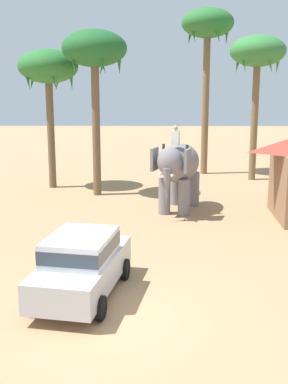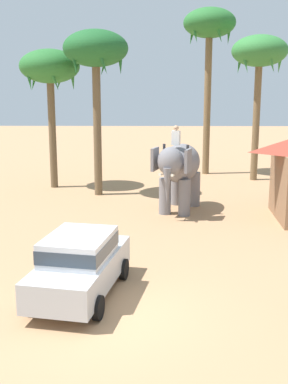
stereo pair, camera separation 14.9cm
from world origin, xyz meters
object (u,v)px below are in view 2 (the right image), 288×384
car_sedan_foreground (80,262)px  palm_tree_near_hut (96,53)px  elephant_with_mahout (179,167)px  palm_tree_leaning_seaward (259,55)px  palm_tree_left_of_road (209,30)px  palm_tree_far_back (50,70)px

car_sedan_foreground → palm_tree_near_hut: palm_tree_near_hut is taller
elephant_with_mahout → palm_tree_leaning_seaward: palm_tree_leaning_seaward is taller
elephant_with_mahout → palm_tree_left_of_road: size_ratio=0.39×
elephant_with_mahout → palm_tree_left_of_road: (2.27, 9.72, 6.92)m
car_sedan_foreground → palm_tree_leaning_seaward: 19.56m
car_sedan_foreground → palm_tree_far_back: (-3.57, 14.27, 5.44)m
car_sedan_foreground → palm_tree_leaning_seaward: bearing=64.3°
palm_tree_near_hut → palm_tree_far_back: size_ratio=1.10×
car_sedan_foreground → palm_tree_far_back: 15.69m
elephant_with_mahout → car_sedan_foreground: bearing=-108.9°
palm_tree_near_hut → palm_tree_far_back: palm_tree_near_hut is taller
palm_tree_near_hut → palm_tree_leaning_seaward: 9.90m
palm_tree_left_of_road → car_sedan_foreground: bearing=-106.0°
palm_tree_left_of_road → palm_tree_far_back: (-8.94, -4.48, -2.54)m
palm_tree_left_of_road → palm_tree_leaning_seaward: palm_tree_left_of_road is taller
palm_tree_near_hut → palm_tree_leaning_seaward: size_ratio=0.98×
palm_tree_leaning_seaward → palm_tree_near_hut: bearing=-154.3°
elephant_with_mahout → palm_tree_far_back: size_ratio=0.54×
elephant_with_mahout → palm_tree_far_back: (-6.67, 5.23, 4.38)m
palm_tree_near_hut → palm_tree_left_of_road: size_ratio=0.81×
car_sedan_foreground → palm_tree_left_of_road: palm_tree_left_of_road is taller
palm_tree_far_back → palm_tree_leaning_seaward: (11.61, 2.39, 0.89)m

